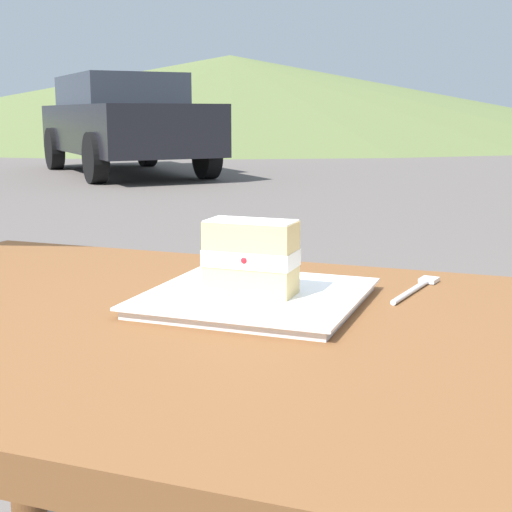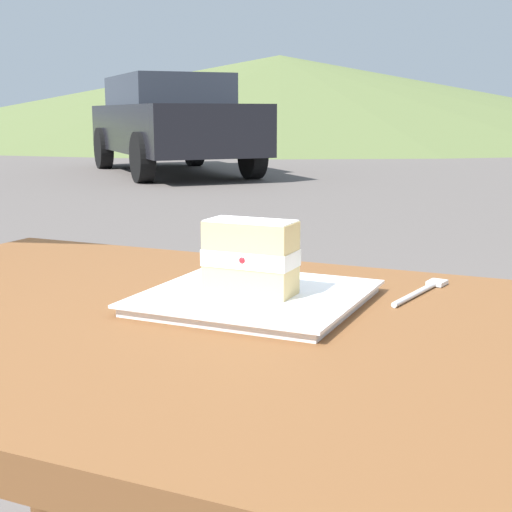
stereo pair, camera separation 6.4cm
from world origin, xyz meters
The scene contains 6 objects.
patio_table centered at (0.00, 0.00, 0.61)m, with size 1.15×0.76×0.73m.
dessert_plate centered at (0.06, 0.09, 0.74)m, with size 0.28×0.28×0.02m.
cake_slice centered at (0.06, 0.08, 0.79)m, with size 0.12×0.07×0.10m.
dessert_fork centered at (0.25, 0.24, 0.73)m, with size 0.05×0.17×0.01m.
parked_car_near centered at (-5.77, 9.67, 0.84)m, with size 4.48×4.39×1.56m.
distant_hill centered at (-12.29, 30.08, 1.72)m, with size 35.57×35.57×3.43m.
Camera 2 is at (0.45, -0.77, 0.98)m, focal length 51.65 mm.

